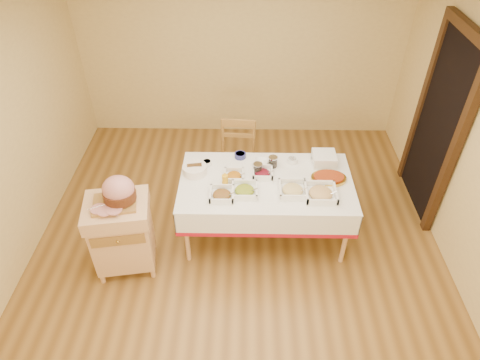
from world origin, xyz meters
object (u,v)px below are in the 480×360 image
preserve_jar_left (258,169)px  mustard_bottle (225,181)px  preserve_jar_right (273,162)px  butcher_cart (122,232)px  dining_chair (237,160)px  plate_stack (324,159)px  brass_platter (329,178)px  ham_on_board (118,192)px  bread_basket (195,169)px  dining_table (266,193)px

preserve_jar_left → mustard_bottle: 0.41m
preserve_jar_right → butcher_cart: bearing=-153.8°
mustard_bottle → dining_chair: bearing=82.8°
plate_stack → brass_platter: 0.29m
dining_chair → plate_stack: bearing=-22.0°
ham_on_board → bread_basket: size_ratio=1.66×
preserve_jar_left → plate_stack: 0.75m
dining_table → plate_stack: bearing=27.0°
dining_chair → preserve_jar_left: size_ratio=7.83×
dining_chair → preserve_jar_right: 0.68m
brass_platter → plate_stack: bearing=93.1°
butcher_cart → plate_stack: size_ratio=3.46×
ham_on_board → plate_stack: size_ratio=1.72×
brass_platter → dining_chair: bearing=145.4°
preserve_jar_right → brass_platter: preserve_jar_right is taller
dining_table → brass_platter: brass_platter is taller
butcher_cart → dining_chair: size_ratio=0.88×
dining_chair → brass_platter: bearing=-34.6°
butcher_cart → preserve_jar_right: (1.53, 0.75, 0.32)m
brass_platter → mustard_bottle: bearing=-172.5°
preserve_jar_left → bread_basket: 0.67m
ham_on_board → brass_platter: 2.14m
dining_chair → ham_on_board: 1.67m
dining_chair → ham_on_board: bearing=-132.7°
butcher_cart → dining_chair: (1.13, 1.21, 0.01)m
ham_on_board → bread_basket: bearing=42.2°
bread_basket → brass_platter: 1.42m
preserve_jar_right → dining_chair: bearing=131.1°
mustard_bottle → brass_platter: bearing=7.5°
dining_table → butcher_cart: butcher_cart is taller
dining_chair → preserve_jar_right: (0.40, -0.46, 0.31)m
preserve_jar_left → brass_platter: 0.75m
ham_on_board → brass_platter: (2.07, 0.50, -0.20)m
mustard_bottle → brass_platter: 1.09m
preserve_jar_left → preserve_jar_right: same height
mustard_bottle → plate_stack: size_ratio=0.77×
dining_chair → bread_basket: (-0.44, -0.59, 0.30)m
butcher_cart → preserve_jar_left: preserve_jar_left is taller
butcher_cart → plate_stack: bearing=21.5°
plate_stack → preserve_jar_left: bearing=-165.2°
dining_table → bread_basket: bread_basket is taller
preserve_jar_right → plate_stack: (0.56, 0.07, 0.00)m
dining_table → butcher_cart: bearing=-161.1°
butcher_cart → dining_chair: dining_chair is taller
ham_on_board → dining_table: bearing=18.2°
ham_on_board → brass_platter: ham_on_board is taller
plate_stack → preserve_jar_right: bearing=-172.9°
dining_table → preserve_jar_left: bearing=123.8°
dining_table → bread_basket: size_ratio=7.02×
butcher_cart → plate_stack: 2.27m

